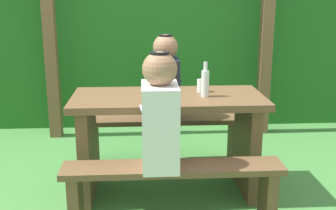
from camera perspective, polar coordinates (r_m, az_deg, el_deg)
The scene contains 11 objects.
ground_plane at distance 3.35m, azimuth 0.00°, elevation -11.59°, with size 12.00×12.00×0.00m, color #44843C.
hedge_backdrop at distance 5.21m, azimuth -1.47°, elevation 9.25°, with size 6.40×1.01×1.97m, color #21621F.
pergola_post_left at distance 4.53m, azimuth -15.51°, elevation 7.51°, with size 0.12×0.12×1.91m, color brown.
pergola_post_right at distance 4.62m, azimuth 13.03°, elevation 7.80°, with size 0.12×0.12×1.91m, color brown.
picnic_table at distance 3.16m, azimuth 0.00°, elevation -3.11°, with size 1.40×0.64×0.77m.
bench_near at distance 2.74m, azimuth 0.68°, elevation -10.54°, with size 1.40×0.24×0.44m.
bench_far at distance 3.72m, azimuth -0.49°, elevation -3.56°, with size 1.40×0.24×0.44m.
person_white_shirt at distance 2.58m, azimuth -1.09°, elevation -1.33°, with size 0.25×0.35×0.72m.
person_black_coat at distance 3.60m, azimuth -0.33°, elevation 3.35°, with size 0.25×0.35×0.72m.
drinking_glass at distance 3.21m, azimuth 4.53°, elevation 2.61°, with size 0.07×0.07×0.10m, color silver.
bottle_left at distance 3.05m, azimuth 5.03°, elevation 3.03°, with size 0.06×0.06×0.25m.
Camera 1 is at (-0.18, -3.00, 1.49)m, focal length 45.29 mm.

